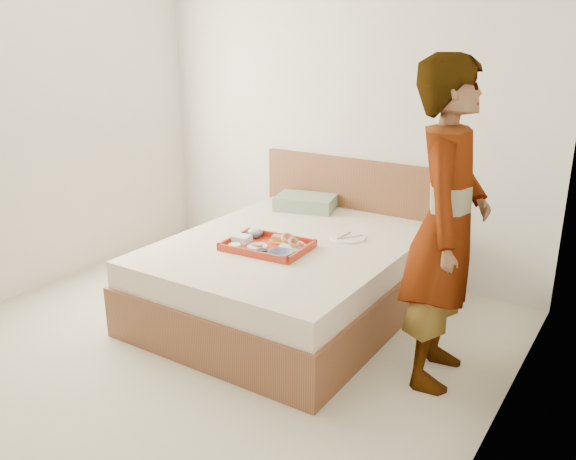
% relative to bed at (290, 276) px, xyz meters
% --- Properties ---
extents(ground, '(3.50, 4.00, 0.01)m').
position_rel_bed_xyz_m(ground, '(-0.15, -1.00, -0.27)').
color(ground, '#BBB39E').
rests_on(ground, ground).
extents(wall_back, '(3.50, 0.01, 2.60)m').
position_rel_bed_xyz_m(wall_back, '(-0.15, 1.00, 1.04)').
color(wall_back, silver).
rests_on(wall_back, ground).
extents(wall_right, '(0.01, 4.00, 2.60)m').
position_rel_bed_xyz_m(wall_right, '(1.60, -1.00, 1.04)').
color(wall_right, silver).
rests_on(wall_right, ground).
extents(bed, '(1.65, 2.00, 0.53)m').
position_rel_bed_xyz_m(bed, '(0.00, 0.00, 0.00)').
color(bed, brown).
rests_on(bed, ground).
extents(headboard, '(1.65, 0.06, 0.95)m').
position_rel_bed_xyz_m(headboard, '(0.00, 0.97, 0.21)').
color(headboard, brown).
rests_on(headboard, ground).
extents(pillow, '(0.54, 0.44, 0.11)m').
position_rel_bed_xyz_m(pillow, '(-0.32, 0.74, 0.32)').
color(pillow, gray).
rests_on(pillow, bed).
extents(tray, '(0.58, 0.44, 0.05)m').
position_rel_bed_xyz_m(tray, '(-0.04, -0.21, 0.29)').
color(tray, '#B93316').
rests_on(tray, bed).
extents(prawn_plate, '(0.20, 0.20, 0.01)m').
position_rel_bed_xyz_m(prawn_plate, '(0.12, -0.14, 0.29)').
color(prawn_plate, white).
rests_on(prawn_plate, tray).
extents(navy_bowl_big, '(0.17, 0.17, 0.04)m').
position_rel_bed_xyz_m(navy_bowl_big, '(0.14, -0.32, 0.30)').
color(navy_bowl_big, '#192443').
rests_on(navy_bowl_big, tray).
extents(sauce_dish, '(0.09, 0.09, 0.03)m').
position_rel_bed_xyz_m(sauce_dish, '(0.01, -0.35, 0.30)').
color(sauce_dish, black).
rests_on(sauce_dish, tray).
extents(meat_plate, '(0.15, 0.15, 0.01)m').
position_rel_bed_xyz_m(meat_plate, '(-0.10, -0.25, 0.29)').
color(meat_plate, white).
rests_on(meat_plate, tray).
extents(bread_plate, '(0.14, 0.14, 0.01)m').
position_rel_bed_xyz_m(bread_plate, '(-0.03, -0.08, 0.29)').
color(bread_plate, orange).
rests_on(bread_plate, tray).
extents(salad_bowl, '(0.13, 0.13, 0.04)m').
position_rel_bed_xyz_m(salad_bowl, '(-0.24, -0.10, 0.30)').
color(salad_bowl, '#192443').
rests_on(salad_bowl, tray).
extents(plastic_tub, '(0.12, 0.10, 0.05)m').
position_rel_bed_xyz_m(plastic_tub, '(-0.24, -0.24, 0.31)').
color(plastic_tub, silver).
rests_on(plastic_tub, tray).
extents(cheese_round, '(0.09, 0.09, 0.03)m').
position_rel_bed_xyz_m(cheese_round, '(-0.21, -0.36, 0.29)').
color(cheese_round, white).
rests_on(cheese_round, tray).
extents(dinner_plate, '(0.33, 0.33, 0.01)m').
position_rel_bed_xyz_m(dinner_plate, '(0.31, 0.28, 0.27)').
color(dinner_plate, white).
rests_on(dinner_plate, bed).
extents(person, '(0.54, 0.73, 1.83)m').
position_rel_bed_xyz_m(person, '(1.18, -0.25, 0.65)').
color(person, '#EDE4CE').
rests_on(person, ground).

